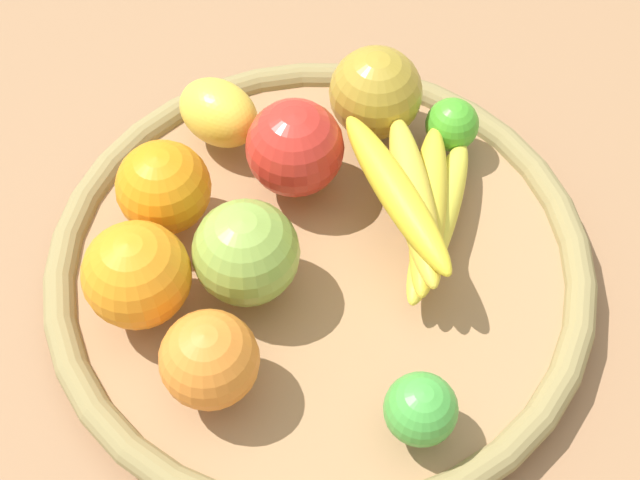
{
  "coord_description": "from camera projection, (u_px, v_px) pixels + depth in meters",
  "views": [
    {
      "loc": [
        -0.26,
        0.31,
        0.64
      ],
      "look_at": [
        0.0,
        0.0,
        0.06
      ],
      "focal_mm": 52.67,
      "sensor_mm": 36.0,
      "label": 1
    }
  ],
  "objects": [
    {
      "name": "basket",
      "position": [
        320.0,
        267.0,
        0.75
      ],
      "size": [
        0.43,
        0.43,
        0.04
      ],
      "color": "#A57A51",
      "rests_on": "ground_plane"
    },
    {
      "name": "lime_1",
      "position": [
        421.0,
        409.0,
        0.63
      ],
      "size": [
        0.06,
        0.06,
        0.05
      ],
      "primitive_type": "sphere",
      "rotation": [
        0.0,
        0.0,
        1.66
      ],
      "color": "green",
      "rests_on": "basket"
    },
    {
      "name": "apple_2",
      "position": [
        246.0,
        253.0,
        0.68
      ],
      "size": [
        0.1,
        0.1,
        0.08
      ],
      "primitive_type": "sphere",
      "rotation": [
        0.0,
        0.0,
        5.95
      ],
      "color": "#8CAD45",
      "rests_on": "basket"
    },
    {
      "name": "apple_0",
      "position": [
        295.0,
        148.0,
        0.74
      ],
      "size": [
        0.1,
        0.1,
        0.08
      ],
      "primitive_type": "sphere",
      "rotation": [
        0.0,
        0.0,
        5.95
      ],
      "color": "red",
      "rests_on": "basket"
    },
    {
      "name": "orange_1",
      "position": [
        209.0,
        360.0,
        0.64
      ],
      "size": [
        0.08,
        0.08,
        0.07
      ],
      "primitive_type": "sphere",
      "rotation": [
        0.0,
        0.0,
        4.62
      ],
      "color": "orange",
      "rests_on": "basket"
    },
    {
      "name": "lime_0",
      "position": [
        452.0,
        125.0,
        0.78
      ],
      "size": [
        0.06,
        0.06,
        0.04
      ],
      "primitive_type": "sphere",
      "rotation": [
        0.0,
        0.0,
        2.11
      ],
      "color": "green",
      "rests_on": "basket"
    },
    {
      "name": "ground_plane",
      "position": [
        320.0,
        280.0,
        0.76
      ],
      "size": [
        2.4,
        2.4,
        0.0
      ],
      "primitive_type": "plane",
      "color": "#9A6E4B",
      "rests_on": "ground"
    },
    {
      "name": "lemon_0",
      "position": [
        219.0,
        113.0,
        0.78
      ],
      "size": [
        0.08,
        0.06,
        0.05
      ],
      "primitive_type": "ellipsoid",
      "rotation": [
        0.0,
        0.0,
        0.05
      ],
      "color": "yellow",
      "rests_on": "basket"
    },
    {
      "name": "apple_1",
      "position": [
        376.0,
        93.0,
        0.78
      ],
      "size": [
        0.11,
        0.11,
        0.08
      ],
      "primitive_type": "sphere",
      "rotation": [
        0.0,
        0.0,
        5.38
      ],
      "color": "#AA8A2B",
      "rests_on": "basket"
    },
    {
      "name": "banana_bunch",
      "position": [
        420.0,
        204.0,
        0.72
      ],
      "size": [
        0.16,
        0.16,
        0.07
      ],
      "color": "yellow",
      "rests_on": "basket"
    },
    {
      "name": "orange_0",
      "position": [
        137.0,
        275.0,
        0.67
      ],
      "size": [
        0.11,
        0.11,
        0.08
      ],
      "primitive_type": "sphere",
      "rotation": [
        0.0,
        0.0,
        2.54
      ],
      "color": "orange",
      "rests_on": "basket"
    },
    {
      "name": "orange_2",
      "position": [
        164.0,
        188.0,
        0.72
      ],
      "size": [
        0.1,
        0.1,
        0.07
      ],
      "primitive_type": "sphere",
      "rotation": [
        0.0,
        0.0,
        0.54
      ],
      "color": "orange",
      "rests_on": "basket"
    }
  ]
}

